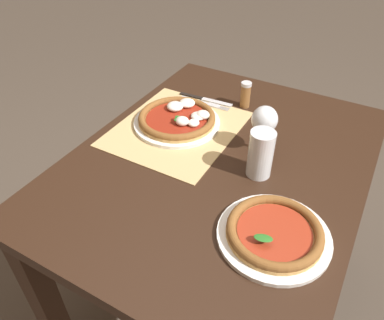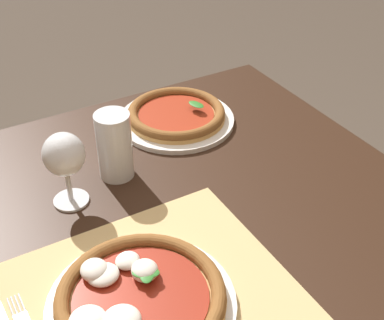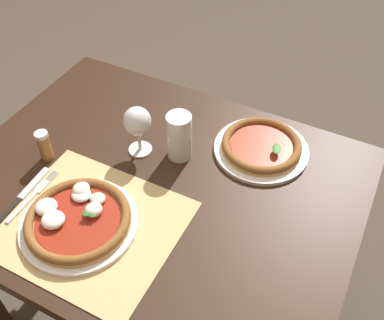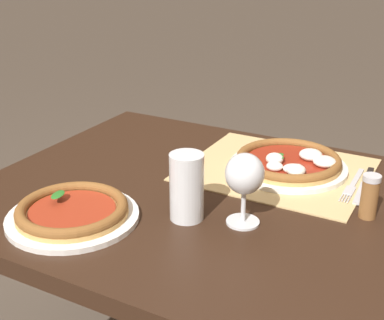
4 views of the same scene
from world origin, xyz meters
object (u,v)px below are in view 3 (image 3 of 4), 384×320
(pizza_far, at_px, (261,147))
(pint_glass, at_px, (179,137))
(knife, at_px, (23,195))
(pizza_near, at_px, (78,219))
(pepper_shaker, at_px, (45,146))
(wine_glass, at_px, (137,123))
(fork, at_px, (33,195))

(pizza_far, height_order, pint_glass, pint_glass)
(pint_glass, bearing_deg, knife, -132.07)
(pizza_near, distance_m, pepper_shaker, 0.27)
(pizza_near, relative_size, pizza_far, 1.07)
(wine_glass, height_order, knife, wine_glass)
(wine_glass, xyz_separation_m, pint_glass, (0.11, 0.04, -0.04))
(pizza_near, bearing_deg, pint_glass, 72.22)
(pint_glass, bearing_deg, pizza_far, 30.50)
(wine_glass, relative_size, pepper_shaker, 1.60)
(pint_glass, height_order, fork, pint_glass)
(pizza_near, relative_size, fork, 1.49)
(pizza_near, bearing_deg, wine_glass, 90.84)
(wine_glass, distance_m, pint_glass, 0.12)
(pizza_near, bearing_deg, pizza_far, 55.61)
(pizza_far, xyz_separation_m, pepper_shaker, (-0.54, -0.31, 0.03))
(pint_glass, xyz_separation_m, fork, (-0.27, -0.32, -0.06))
(pizza_far, relative_size, pepper_shaker, 2.87)
(pint_glass, height_order, knife, pint_glass)
(knife, bearing_deg, pizza_near, -2.29)
(wine_glass, height_order, pepper_shaker, wine_glass)
(pizza_near, xyz_separation_m, pint_glass, (0.11, 0.34, 0.05))
(pint_glass, distance_m, fork, 0.43)
(pint_glass, bearing_deg, wine_glass, -162.27)
(fork, distance_m, knife, 0.03)
(pint_glass, bearing_deg, fork, -130.59)
(knife, bearing_deg, wine_glass, 57.79)
(wine_glass, xyz_separation_m, pepper_shaker, (-0.22, -0.15, -0.06))
(knife, xyz_separation_m, pepper_shaker, (-0.04, 0.15, 0.04))
(wine_glass, bearing_deg, pint_glass, 17.73)
(wine_glass, distance_m, fork, 0.34)
(wine_glass, distance_m, knife, 0.36)
(pint_glass, relative_size, fork, 0.72)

